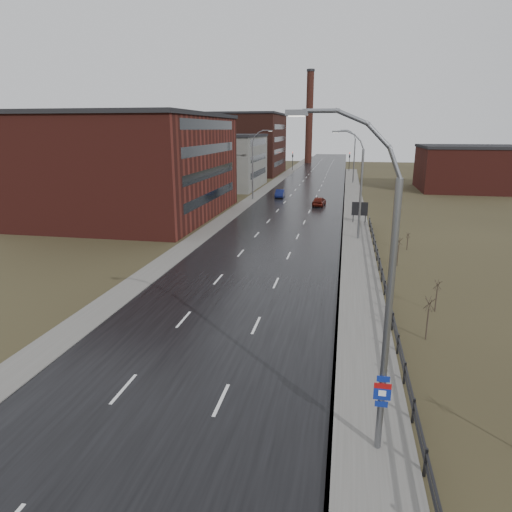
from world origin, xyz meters
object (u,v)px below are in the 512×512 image
at_px(billboard, 360,209).
at_px(car_near, 280,194).
at_px(car_far, 319,201).
at_px(streetlight_main, 380,296).

distance_m(billboard, car_near, 24.21).
height_order(billboard, car_far, billboard).
bearing_deg(car_far, car_near, -41.48).
relative_size(streetlight_main, billboard, 4.43).
bearing_deg(car_near, streetlight_main, -81.39).
distance_m(billboard, car_far, 13.94).
bearing_deg(streetlight_main, car_far, 95.28).
bearing_deg(car_far, billboard, 120.23).
distance_m(streetlight_main, car_far, 55.95).
xyz_separation_m(streetlight_main, billboard, (0.63, 42.81, -4.26)).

